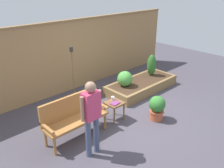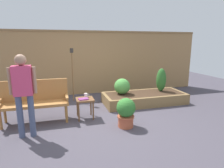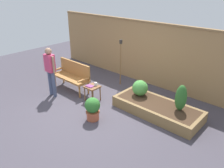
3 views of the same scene
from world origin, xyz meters
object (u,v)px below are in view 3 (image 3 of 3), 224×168
(garden_bench, at_px, (72,74))
(tiki_torch, at_px, (121,54))
(shrub_near_bench, at_px, (140,88))
(potted_boxwood, at_px, (93,108))
(shrub_far_corner, at_px, (181,98))
(side_table, at_px, (92,89))
(person_by_bench, at_px, (50,68))
(cup_on_table, at_px, (96,84))
(book_on_table, at_px, (90,86))

(garden_bench, bearing_deg, tiki_torch, 54.95)
(shrub_near_bench, bearing_deg, potted_boxwood, -105.76)
(shrub_far_corner, bearing_deg, garden_bench, -169.60)
(side_table, xyz_separation_m, potted_boxwood, (0.76, -0.71, -0.06))
(shrub_near_bench, height_order, tiki_torch, tiki_torch)
(person_by_bench, bearing_deg, shrub_far_corner, 21.09)
(garden_bench, bearing_deg, side_table, -6.99)
(cup_on_table, bearing_deg, book_on_table, -116.73)
(garden_bench, distance_m, shrub_near_bench, 2.37)
(side_table, bearing_deg, shrub_far_corner, 17.81)
(garden_bench, distance_m, side_table, 1.11)
(book_on_table, bearing_deg, garden_bench, 161.05)
(cup_on_table, bearing_deg, shrub_near_bench, 30.73)
(garden_bench, relative_size, tiki_torch, 0.90)
(side_table, relative_size, cup_on_table, 3.88)
(cup_on_table, height_order, book_on_table, cup_on_table)
(shrub_near_bench, bearing_deg, tiki_torch, 152.58)
(garden_bench, height_order, shrub_far_corner, shrub_far_corner)
(book_on_table, bearing_deg, tiki_torch, 85.74)
(shrub_near_bench, bearing_deg, shrub_far_corner, -0.00)
(garden_bench, relative_size, side_table, 3.00)
(garden_bench, height_order, shrub_near_bench, garden_bench)
(tiki_torch, bearing_deg, garden_bench, -125.05)
(person_by_bench, bearing_deg, garden_bench, 83.34)
(book_on_table, height_order, shrub_near_bench, shrub_near_bench)
(tiki_torch, bearing_deg, person_by_bench, -116.22)
(potted_boxwood, bearing_deg, person_by_bench, 177.22)
(cup_on_table, height_order, shrub_near_bench, shrub_near_bench)
(tiki_torch, relative_size, person_by_bench, 1.03)
(shrub_near_bench, xyz_separation_m, tiki_torch, (-1.34, 0.69, 0.58))
(garden_bench, bearing_deg, shrub_far_corner, 10.40)
(side_table, distance_m, cup_on_table, 0.18)
(tiki_torch, height_order, person_by_bench, tiki_torch)
(side_table, relative_size, shrub_far_corner, 0.68)
(book_on_table, bearing_deg, side_table, 48.66)
(potted_boxwood, height_order, shrub_far_corner, shrub_far_corner)
(cup_on_table, height_order, shrub_far_corner, shrub_far_corner)
(tiki_torch, bearing_deg, cup_on_table, -81.77)
(side_table, xyz_separation_m, book_on_table, (-0.04, -0.06, 0.10))
(shrub_near_bench, height_order, shrub_far_corner, shrub_far_corner)
(garden_bench, bearing_deg, book_on_table, -10.41)
(book_on_table, distance_m, shrub_far_corner, 2.62)
(book_on_table, bearing_deg, potted_boxwood, -47.48)
(shrub_far_corner, relative_size, person_by_bench, 0.45)
(shrub_far_corner, bearing_deg, potted_boxwood, -138.31)
(garden_bench, relative_size, cup_on_table, 11.63)
(garden_bench, xyz_separation_m, potted_boxwood, (1.86, -0.84, -0.20))
(person_by_bench, bearing_deg, potted_boxwood, -2.78)
(shrub_near_bench, bearing_deg, cup_on_table, -149.27)
(shrub_near_bench, relative_size, person_by_bench, 0.29)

